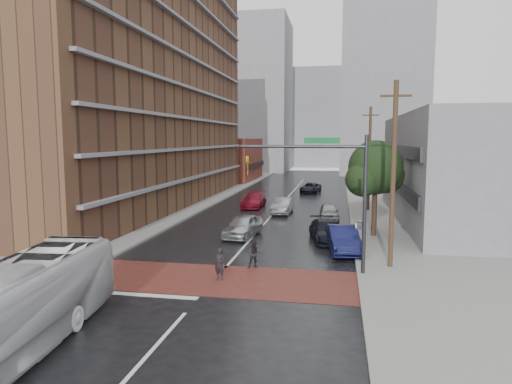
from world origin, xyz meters
The scene contains 24 objects.
ground centered at (0.00, 0.00, 0.00)m, with size 160.00×160.00×0.00m, color black.
crosswalk centered at (0.00, 0.50, 0.01)m, with size 14.00×5.00×0.02m, color maroon.
sidewalk_west centered at (-11.50, 25.00, 0.07)m, with size 9.00×90.00×0.15m, color gray.
sidewalk_east centered at (11.50, 25.00, 0.07)m, with size 9.00×90.00×0.15m, color gray.
apartment_block centered at (-14.00, 24.00, 14.00)m, with size 10.00×44.00×28.00m, color brown.
storefront_west centered at (-12.00, 54.00, 3.50)m, with size 8.00×16.00×7.00m, color brown.
building_east centered at (16.50, 20.00, 4.50)m, with size 11.00×26.00×9.00m, color gray.
distant_tower_west centered at (-14.00, 78.00, 16.00)m, with size 18.00×16.00×32.00m, color gray.
distant_tower_east centered at (14.00, 72.00, 18.00)m, with size 16.00×14.00×36.00m, color gray.
distant_tower_center centered at (0.00, 95.00, 12.00)m, with size 12.00×10.00×24.00m, color gray.
street_tree centered at (8.52, 12.03, 4.73)m, with size 4.20×4.10×6.90m.
signal_mast centered at (5.85, 2.50, 4.73)m, with size 6.50×0.30×7.20m.
utility_pole_near centered at (8.80, 4.00, 5.14)m, with size 1.60×0.26×10.00m.
utility_pole_far centered at (8.80, 24.00, 5.14)m, with size 1.60×0.26×10.00m.
transit_bus centered at (-4.29, -8.58, 1.52)m, with size 2.56×10.95×3.05m, color silver.
pedestrian_a centered at (0.26, 0.45, 0.81)m, with size 0.59×0.39×1.62m, color black.
pedestrian_b centered at (1.57, 2.87, 0.77)m, with size 0.75×0.58×1.53m, color black.
car_travel_a centered at (-0.70, 10.52, 0.79)m, with size 1.87×4.65×1.58m, color #B6B9BE.
car_travel_b centered at (0.84, 21.11, 0.73)m, with size 1.56×4.46×1.47m, color #999DA1.
car_travel_c centered at (-2.57, 24.53, 0.72)m, with size 2.01×4.94×1.43m, color maroon.
suv_travel centered at (2.38, 38.10, 0.65)m, with size 2.17×4.71×1.31m, color black.
car_parked_near centered at (6.30, 7.27, 0.81)m, with size 1.71×4.92×1.62m, color #131643.
car_parked_mid centered at (5.21, 10.25, 0.71)m, with size 2.00×4.92×1.43m, color black.
car_parked_far centered at (5.20, 18.71, 0.70)m, with size 1.64×4.09×1.39m, color #97999E.
Camera 1 is at (6.00, -20.86, 7.00)m, focal length 32.00 mm.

